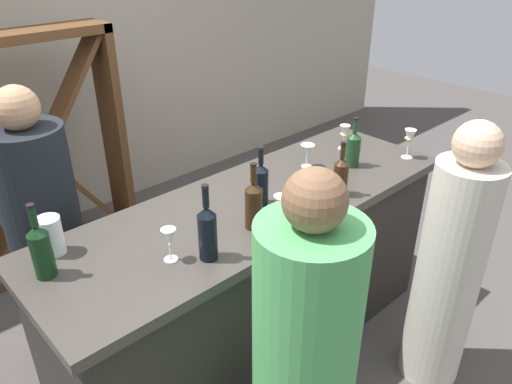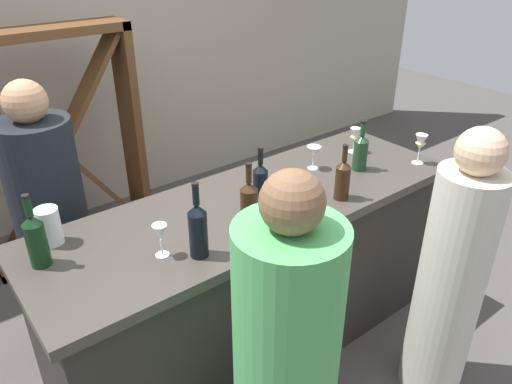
{
  "view_description": "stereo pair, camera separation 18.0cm",
  "coord_description": "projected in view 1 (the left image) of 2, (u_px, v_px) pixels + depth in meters",
  "views": [
    {
      "loc": [
        -1.45,
        -1.56,
        2.17
      ],
      "look_at": [
        0.0,
        0.0,
        1.02
      ],
      "focal_mm": 34.65,
      "sensor_mm": 36.0,
      "label": 1
    },
    {
      "loc": [
        -1.31,
        -1.67,
        2.17
      ],
      "look_at": [
        0.0,
        0.0,
        1.02
      ],
      "focal_mm": 34.65,
      "sensor_mm": 36.0,
      "label": 2
    }
  ],
  "objects": [
    {
      "name": "ground_plane",
      "position": [
        256.0,
        345.0,
        2.9
      ],
      "size": [
        12.0,
        12.0,
        0.0
      ],
      "primitive_type": "plane",
      "color": "#4C4744"
    },
    {
      "name": "back_wall",
      "position": [
        54.0,
        44.0,
        3.66
      ],
      "size": [
        8.0,
        0.1,
        2.8
      ],
      "primitive_type": "cube",
      "color": "#B2A893",
      "rests_on": "ground"
    },
    {
      "name": "bar_counter",
      "position": [
        256.0,
        279.0,
        2.67
      ],
      "size": [
        2.26,
        0.74,
        0.97
      ],
      "color": "#2A2723",
      "rests_on": "ground"
    },
    {
      "name": "wine_rack",
      "position": [
        41.0,
        156.0,
        3.31
      ],
      "size": [
        1.15,
        0.28,
        1.62
      ],
      "color": "brown",
      "rests_on": "ground"
    },
    {
      "name": "wine_bottle_leftmost_dark_green",
      "position": [
        41.0,
        250.0,
        1.86
      ],
      "size": [
        0.08,
        0.08,
        0.32
      ],
      "color": "black",
      "rests_on": "bar_counter"
    },
    {
      "name": "wine_bottle_second_left_near_black",
      "position": [
        207.0,
        231.0,
        1.96
      ],
      "size": [
        0.08,
        0.08,
        0.34
      ],
      "color": "black",
      "rests_on": "bar_counter"
    },
    {
      "name": "wine_bottle_center_amber_brown",
      "position": [
        254.0,
        204.0,
        2.17
      ],
      "size": [
        0.08,
        0.08,
        0.32
      ],
      "color": "#331E0F",
      "rests_on": "bar_counter"
    },
    {
      "name": "wine_bottle_second_right_near_black",
      "position": [
        261.0,
        183.0,
        2.37
      ],
      "size": [
        0.07,
        0.07,
        0.3
      ],
      "color": "black",
      "rests_on": "bar_counter"
    },
    {
      "name": "wine_bottle_rightmost_amber_brown",
      "position": [
        341.0,
        175.0,
        2.45
      ],
      "size": [
        0.07,
        0.07,
        0.29
      ],
      "color": "#331E0F",
      "rests_on": "bar_counter"
    },
    {
      "name": "wine_bottle_far_right_olive_green",
      "position": [
        353.0,
        148.0,
        2.75
      ],
      "size": [
        0.08,
        0.08,
        0.29
      ],
      "color": "#193D1E",
      "rests_on": "bar_counter"
    },
    {
      "name": "wine_glass_near_left",
      "position": [
        281.0,
        204.0,
        2.18
      ],
      "size": [
        0.07,
        0.07,
        0.15
      ],
      "color": "white",
      "rests_on": "bar_counter"
    },
    {
      "name": "wine_glass_near_center",
      "position": [
        409.0,
        139.0,
        2.84
      ],
      "size": [
        0.07,
        0.07,
        0.17
      ],
      "color": "white",
      "rests_on": "bar_counter"
    },
    {
      "name": "wine_glass_near_right",
      "position": [
        169.0,
        238.0,
        1.96
      ],
      "size": [
        0.06,
        0.06,
        0.15
      ],
      "color": "white",
      "rests_on": "bar_counter"
    },
    {
      "name": "wine_glass_far_left",
      "position": [
        307.0,
        151.0,
        2.74
      ],
      "size": [
        0.08,
        0.08,
        0.13
      ],
      "color": "white",
      "rests_on": "bar_counter"
    },
    {
      "name": "wine_glass_far_center",
      "position": [
        344.0,
        134.0,
        2.97
      ],
      "size": [
        0.06,
        0.06,
        0.15
      ],
      "color": "white",
      "rests_on": "bar_counter"
    },
    {
      "name": "water_pitcher",
      "position": [
        51.0,
        236.0,
        2.01
      ],
      "size": [
        0.1,
        0.1,
        0.17
      ],
      "color": "silver",
      "rests_on": "bar_counter"
    },
    {
      "name": "person_left_guest",
      "position": [
        449.0,
        270.0,
        2.43
      ],
      "size": [
        0.4,
        0.4,
        1.45
      ],
      "rotation": [
        0.0,
        0.0,
        1.9
      ],
      "color": "beige",
      "rests_on": "ground"
    },
    {
      "name": "person_center_guest",
      "position": [
        304.0,
        370.0,
        1.85
      ],
      "size": [
        0.47,
        0.47,
        1.54
      ],
      "rotation": [
        0.0,
        0.0,
        1.8
      ],
      "color": "#4CA559",
      "rests_on": "ground"
    },
    {
      "name": "person_server_behind",
      "position": [
        49.0,
        246.0,
        2.54
      ],
      "size": [
        0.43,
        0.43,
        1.56
      ],
      "rotation": [
        0.0,
        0.0,
        -1.75
      ],
      "color": "black",
      "rests_on": "ground"
    }
  ]
}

